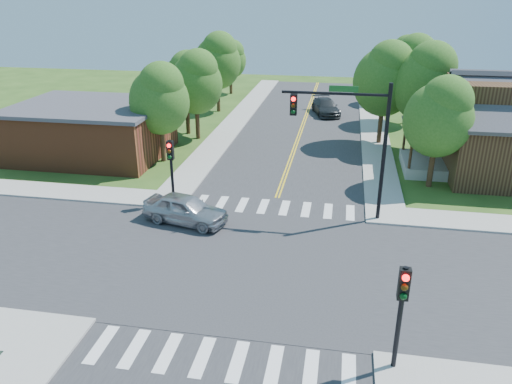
% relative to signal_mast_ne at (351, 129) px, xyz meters
% --- Properties ---
extents(ground, '(100.00, 100.00, 0.00)m').
position_rel_signal_mast_ne_xyz_m(ground, '(-3.91, -5.59, -4.85)').
color(ground, '#284916').
rests_on(ground, ground).
extents(road_ns, '(10.00, 90.00, 0.04)m').
position_rel_signal_mast_ne_xyz_m(road_ns, '(-3.91, -5.59, -4.83)').
color(road_ns, '#2D2D30').
rests_on(road_ns, ground).
extents(road_ew, '(90.00, 10.00, 0.04)m').
position_rel_signal_mast_ne_xyz_m(road_ew, '(-3.91, -5.59, -4.83)').
color(road_ew, '#2D2D30').
rests_on(road_ew, ground).
extents(intersection_patch, '(10.20, 10.20, 0.06)m').
position_rel_signal_mast_ne_xyz_m(intersection_patch, '(-3.91, -5.59, -4.85)').
color(intersection_patch, '#2D2D30').
rests_on(intersection_patch, ground).
extents(sidewalk_nw, '(40.00, 40.00, 0.14)m').
position_rel_signal_mast_ne_xyz_m(sidewalk_nw, '(-19.73, 10.23, -4.78)').
color(sidewalk_nw, '#9E9B93').
rests_on(sidewalk_nw, ground).
extents(crosswalk_north, '(8.85, 2.00, 0.01)m').
position_rel_signal_mast_ne_xyz_m(crosswalk_north, '(-3.91, 0.61, -4.80)').
color(crosswalk_north, white).
rests_on(crosswalk_north, ground).
extents(crosswalk_south, '(8.85, 2.00, 0.01)m').
position_rel_signal_mast_ne_xyz_m(crosswalk_south, '(-3.91, -11.79, -4.80)').
color(crosswalk_south, white).
rests_on(crosswalk_south, ground).
extents(centerline, '(0.30, 90.00, 0.01)m').
position_rel_signal_mast_ne_xyz_m(centerline, '(-3.91, -5.59, -4.80)').
color(centerline, yellow).
rests_on(centerline, ground).
extents(signal_mast_ne, '(5.30, 0.42, 7.20)m').
position_rel_signal_mast_ne_xyz_m(signal_mast_ne, '(0.00, 0.00, 0.00)').
color(signal_mast_ne, black).
rests_on(signal_mast_ne, ground).
extents(signal_pole_se, '(0.34, 0.42, 3.80)m').
position_rel_signal_mast_ne_xyz_m(signal_pole_se, '(1.69, -11.21, -2.19)').
color(signal_pole_se, black).
rests_on(signal_pole_se, ground).
extents(signal_pole_nw, '(0.34, 0.42, 3.80)m').
position_rel_signal_mast_ne_xyz_m(signal_pole_nw, '(-9.51, -0.01, -2.19)').
color(signal_pole_nw, black).
rests_on(signal_pole_nw, ground).
extents(building_nw, '(10.40, 8.40, 3.73)m').
position_rel_signal_mast_ne_xyz_m(building_nw, '(-18.11, 7.61, -2.97)').
color(building_nw, brown).
rests_on(building_nw, ground).
extents(tree_e_a, '(4.02, 3.82, 6.84)m').
position_rel_signal_mast_ne_xyz_m(tree_e_a, '(5.11, 5.44, -0.37)').
color(tree_e_a, '#382314').
rests_on(tree_e_a, ground).
extents(tree_e_b, '(4.70, 4.47, 7.99)m').
position_rel_signal_mast_ne_xyz_m(tree_e_b, '(5.20, 12.79, 0.39)').
color(tree_e_b, '#382314').
rests_on(tree_e_b, ground).
extents(tree_e_c, '(4.59, 4.37, 7.81)m').
position_rel_signal_mast_ne_xyz_m(tree_e_c, '(5.06, 20.72, 0.27)').
color(tree_e_c, '#382314').
rests_on(tree_e_c, ground).
extents(tree_e_d, '(4.08, 3.88, 6.94)m').
position_rel_signal_mast_ne_xyz_m(tree_e_d, '(5.20, 29.18, -0.31)').
color(tree_e_d, '#382314').
rests_on(tree_e_d, ground).
extents(tree_w_a, '(4.07, 3.87, 6.93)m').
position_rel_signal_mast_ne_xyz_m(tree_w_a, '(-12.63, 7.14, -0.32)').
color(tree_w_a, '#382314').
rests_on(tree_w_a, ground).
extents(tree_w_b, '(4.01, 3.81, 6.82)m').
position_rel_signal_mast_ne_xyz_m(tree_w_b, '(-13.01, 14.20, -0.39)').
color(tree_w_b, '#382314').
rests_on(tree_w_b, ground).
extents(tree_w_c, '(4.47, 4.24, 7.59)m').
position_rel_signal_mast_ne_xyz_m(tree_w_c, '(-12.46, 22.35, 0.12)').
color(tree_w_c, '#382314').
rests_on(tree_w_c, ground).
extents(tree_w_d, '(3.52, 3.34, 5.98)m').
position_rel_signal_mast_ne_xyz_m(tree_w_d, '(-13.17, 30.97, -0.94)').
color(tree_w_d, '#382314').
rests_on(tree_w_d, ground).
extents(tree_house, '(4.64, 4.41, 7.89)m').
position_rel_signal_mast_ne_xyz_m(tree_house, '(2.48, 13.93, 0.32)').
color(tree_house, '#382314').
rests_on(tree_house, ground).
extents(tree_bldg, '(4.18, 3.97, 7.10)m').
position_rel_signal_mast_ne_xyz_m(tree_bldg, '(-11.81, 12.96, -0.20)').
color(tree_bldg, '#382314').
rests_on(tree_bldg, ground).
extents(car_silver, '(3.81, 5.28, 1.52)m').
position_rel_signal_mast_ne_xyz_m(car_silver, '(-8.14, -2.09, -4.09)').
color(car_silver, '#AEB0B6').
rests_on(car_silver, ground).
extents(car_dgrey, '(4.62, 6.00, 1.43)m').
position_rel_signal_mast_ne_xyz_m(car_dgrey, '(-2.15, 22.82, -4.13)').
color(car_dgrey, '#2C3031').
rests_on(car_dgrey, ground).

